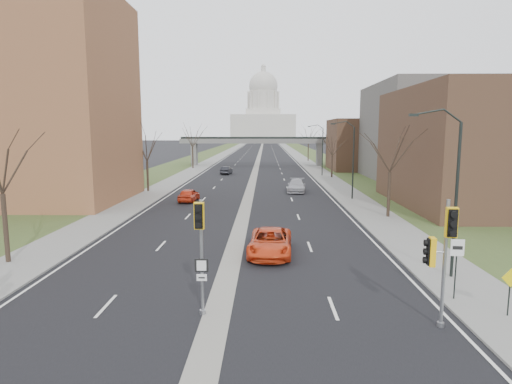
{
  "coord_description": "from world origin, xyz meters",
  "views": [
    {
      "loc": [
        2.04,
        -15.82,
        7.67
      ],
      "look_at": [
        1.44,
        10.67,
        3.9
      ],
      "focal_mm": 30.0,
      "sensor_mm": 36.0,
      "label": 1
    }
  ],
  "objects_px": {
    "car_left_far": "(226,170)",
    "car_right_mid": "(296,186)",
    "signal_pole_right": "(442,246)",
    "signal_pole_median": "(200,237)",
    "car_left_near": "(189,195)",
    "speed_limit_sign": "(456,258)",
    "car_right_near": "(270,242)",
    "warning_sign": "(510,285)"
  },
  "relations": [
    {
      "from": "signal_pole_median",
      "to": "car_right_near",
      "type": "height_order",
      "value": "signal_pole_median"
    },
    {
      "from": "signal_pole_median",
      "to": "car_right_mid",
      "type": "height_order",
      "value": "signal_pole_median"
    },
    {
      "from": "car_left_far",
      "to": "car_right_mid",
      "type": "relative_size",
      "value": 0.78
    },
    {
      "from": "car_left_far",
      "to": "car_right_mid",
      "type": "bearing_deg",
      "value": 122.57
    },
    {
      "from": "car_left_near",
      "to": "signal_pole_right",
      "type": "bearing_deg",
      "value": 120.98
    },
    {
      "from": "signal_pole_right",
      "to": "signal_pole_median",
      "type": "bearing_deg",
      "value": -179.66
    },
    {
      "from": "warning_sign",
      "to": "car_left_far",
      "type": "bearing_deg",
      "value": 101.66
    },
    {
      "from": "signal_pole_median",
      "to": "car_left_near",
      "type": "distance_m",
      "value": 30.19
    },
    {
      "from": "car_right_near",
      "to": "signal_pole_right",
      "type": "bearing_deg",
      "value": -54.23
    },
    {
      "from": "car_left_far",
      "to": "car_right_mid",
      "type": "height_order",
      "value": "car_right_mid"
    },
    {
      "from": "speed_limit_sign",
      "to": "car_left_far",
      "type": "relative_size",
      "value": 0.65
    },
    {
      "from": "signal_pole_median",
      "to": "speed_limit_sign",
      "type": "relative_size",
      "value": 1.77
    },
    {
      "from": "speed_limit_sign",
      "to": "signal_pole_median",
      "type": "bearing_deg",
      "value": -165.92
    },
    {
      "from": "signal_pole_right",
      "to": "car_left_near",
      "type": "height_order",
      "value": "signal_pole_right"
    },
    {
      "from": "signal_pole_right",
      "to": "warning_sign",
      "type": "bearing_deg",
      "value": 23.14
    },
    {
      "from": "signal_pole_right",
      "to": "speed_limit_sign",
      "type": "relative_size",
      "value": 1.84
    },
    {
      "from": "car_left_near",
      "to": "car_right_near",
      "type": "height_order",
      "value": "car_right_near"
    },
    {
      "from": "signal_pole_right",
      "to": "car_left_near",
      "type": "distance_m",
      "value": 34.07
    },
    {
      "from": "warning_sign",
      "to": "car_left_far",
      "type": "xyz_separation_m",
      "value": [
        -17.11,
        59.63,
        -0.74
      ]
    },
    {
      "from": "signal_pole_median",
      "to": "speed_limit_sign",
      "type": "height_order",
      "value": "signal_pole_median"
    },
    {
      "from": "car_left_near",
      "to": "car_left_far",
      "type": "bearing_deg",
      "value": -88.18
    },
    {
      "from": "car_left_near",
      "to": "car_right_mid",
      "type": "height_order",
      "value": "car_right_mid"
    },
    {
      "from": "speed_limit_sign",
      "to": "car_right_mid",
      "type": "distance_m",
      "value": 35.7
    },
    {
      "from": "speed_limit_sign",
      "to": "car_left_near",
      "type": "distance_m",
      "value": 32.44
    },
    {
      "from": "signal_pole_median",
      "to": "car_right_near",
      "type": "bearing_deg",
      "value": 72.63
    },
    {
      "from": "signal_pole_median",
      "to": "car_right_near",
      "type": "distance_m",
      "value": 10.05
    },
    {
      "from": "signal_pole_right",
      "to": "car_right_near",
      "type": "relative_size",
      "value": 0.9
    },
    {
      "from": "car_right_near",
      "to": "speed_limit_sign",
      "type": "bearing_deg",
      "value": -38.08
    },
    {
      "from": "signal_pole_median",
      "to": "car_left_far",
      "type": "xyz_separation_m",
      "value": [
        -4.44,
        59.79,
        -2.72
      ]
    },
    {
      "from": "speed_limit_sign",
      "to": "car_right_near",
      "type": "relative_size",
      "value": 0.49
    },
    {
      "from": "speed_limit_sign",
      "to": "car_left_near",
      "type": "xyz_separation_m",
      "value": [
        -17.05,
        27.57,
        -1.3
      ]
    },
    {
      "from": "warning_sign",
      "to": "car_right_near",
      "type": "bearing_deg",
      "value": 132.61
    },
    {
      "from": "signal_pole_median",
      "to": "car_right_mid",
      "type": "relative_size",
      "value": 0.9
    },
    {
      "from": "speed_limit_sign",
      "to": "car_left_near",
      "type": "bearing_deg",
      "value": 126.06
    },
    {
      "from": "car_left_near",
      "to": "car_right_near",
      "type": "xyz_separation_m",
      "value": [
        8.76,
        -20.27,
        0.06
      ]
    },
    {
      "from": "signal_pole_right",
      "to": "car_left_near",
      "type": "relative_size",
      "value": 1.2
    },
    {
      "from": "signal_pole_right",
      "to": "car_right_mid",
      "type": "relative_size",
      "value": 0.94
    },
    {
      "from": "signal_pole_median",
      "to": "warning_sign",
      "type": "bearing_deg",
      "value": 1.02
    },
    {
      "from": "warning_sign",
      "to": "car_right_mid",
      "type": "relative_size",
      "value": 0.37
    },
    {
      "from": "signal_pole_right",
      "to": "car_left_near",
      "type": "bearing_deg",
      "value": 122.25
    },
    {
      "from": "car_left_far",
      "to": "car_right_near",
      "type": "xyz_separation_m",
      "value": [
        7.39,
        -50.55,
        0.09
      ]
    },
    {
      "from": "speed_limit_sign",
      "to": "warning_sign",
      "type": "relative_size",
      "value": 1.37
    }
  ]
}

